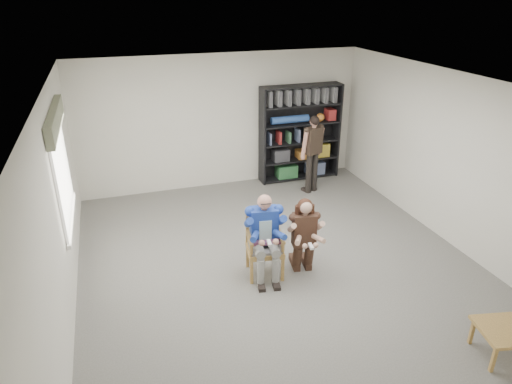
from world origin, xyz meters
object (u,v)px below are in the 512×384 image
object	(u,v)px
standing_man	(313,155)
side_table	(501,342)
armchair	(265,245)
kneeling_woman	(304,237)
bookshelf	(300,133)
seated_man	(265,236)

from	to	relation	value
standing_man	side_table	size ratio (longest dim) A/B	2.91
armchair	kneeling_woman	size ratio (longest dim) A/B	0.84
armchair	side_table	size ratio (longest dim) A/B	1.77
kneeling_woman	standing_man	xyz separation A→B (m)	(1.36, 2.70, 0.23)
bookshelf	armchair	bearing A→B (deg)	-120.55
seated_man	standing_man	xyz separation A→B (m)	(1.94, 2.58, 0.17)
bookshelf	side_table	size ratio (longest dim) A/B	3.71
seated_man	kneeling_woman	distance (m)	0.59
seated_man	side_table	world-z (taller)	seated_man
kneeling_woman	seated_man	bearing A→B (deg)	177.81
bookshelf	standing_man	world-z (taller)	bookshelf
standing_man	side_table	world-z (taller)	standing_man
seated_man	kneeling_woman	xyz separation A→B (m)	(0.58, -0.12, -0.06)
bookshelf	kneeling_woman	bearing A→B (deg)	-112.00
armchair	bookshelf	bearing A→B (deg)	68.95
seated_man	kneeling_woman	world-z (taller)	seated_man
seated_man	standing_man	bearing A→B (deg)	62.55
kneeling_woman	armchair	bearing A→B (deg)	177.81
kneeling_woman	side_table	size ratio (longest dim) A/B	2.11
kneeling_woman	standing_man	bearing A→B (deg)	72.74
standing_man	seated_man	bearing A→B (deg)	-147.13
side_table	seated_man	bearing A→B (deg)	130.06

